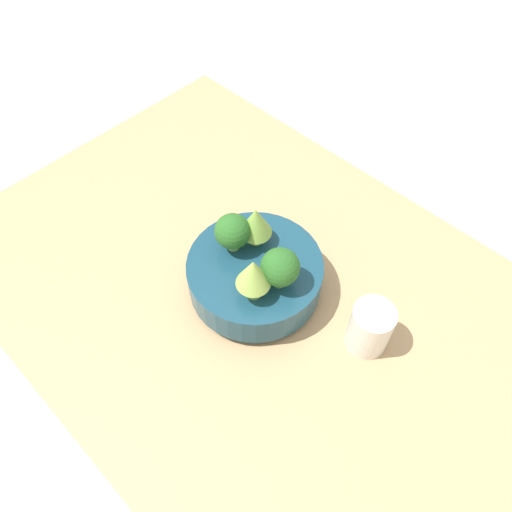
# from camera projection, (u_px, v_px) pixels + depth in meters

# --- Properties ---
(ground_plane) EXTENTS (6.00, 6.00, 0.00)m
(ground_plane) POSITION_uv_depth(u_px,v_px,m) (270.00, 315.00, 0.93)
(ground_plane) COLOR beige
(table) EXTENTS (1.18, 0.76, 0.05)m
(table) POSITION_uv_depth(u_px,v_px,m) (270.00, 308.00, 0.91)
(table) COLOR tan
(table) RESTS_ON ground_plane
(bowl) EXTENTS (0.23, 0.23, 0.08)m
(bowl) POSITION_uv_depth(u_px,v_px,m) (256.00, 274.00, 0.87)
(bowl) COLOR navy
(bowl) RESTS_ON table
(romanesco_piece_far) EXTENTS (0.06, 0.06, 0.08)m
(romanesco_piece_far) POSITION_uv_depth(u_px,v_px,m) (256.00, 222.00, 0.83)
(romanesco_piece_far) COLOR #7AB256
(romanesco_piece_far) RESTS_ON bowl
(broccoli_floret_left) EXTENTS (0.06, 0.06, 0.07)m
(broccoli_floret_left) POSITION_uv_depth(u_px,v_px,m) (231.00, 233.00, 0.83)
(broccoli_floret_left) COLOR #7AB256
(broccoli_floret_left) RESTS_ON bowl
(romanesco_piece_near) EXTENTS (0.06, 0.06, 0.09)m
(romanesco_piece_near) POSITION_uv_depth(u_px,v_px,m) (251.00, 273.00, 0.76)
(romanesco_piece_near) COLOR #6BA34C
(romanesco_piece_near) RESTS_ON bowl
(broccoli_floret_right) EXTENTS (0.06, 0.06, 0.08)m
(broccoli_floret_right) POSITION_uv_depth(u_px,v_px,m) (279.00, 268.00, 0.78)
(broccoli_floret_right) COLOR #6BA34C
(broccoli_floret_right) RESTS_ON bowl
(cup) EXTENTS (0.07, 0.07, 0.09)m
(cup) POSITION_uv_depth(u_px,v_px,m) (370.00, 328.00, 0.80)
(cup) COLOR silver
(cup) RESTS_ON table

